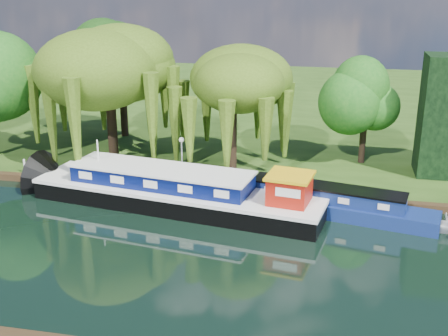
# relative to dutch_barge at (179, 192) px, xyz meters

# --- Properties ---
(ground) EXTENTS (120.00, 120.00, 0.00)m
(ground) POSITION_rel_dutch_barge_xyz_m (-1.57, -5.94, -0.93)
(ground) COLOR black
(far_bank) EXTENTS (120.00, 52.00, 0.45)m
(far_bank) POSITION_rel_dutch_barge_xyz_m (-1.57, 28.06, -0.71)
(far_bank) COLOR #214011
(far_bank) RESTS_ON ground
(dutch_barge) EXTENTS (18.28, 6.78, 3.77)m
(dutch_barge) POSITION_rel_dutch_barge_xyz_m (0.00, 0.00, 0.00)
(dutch_barge) COLOR black
(dutch_barge) RESTS_ON ground
(narrowboat) EXTENTS (12.70, 4.67, 1.83)m
(narrowboat) POSITION_rel_dutch_barge_xyz_m (8.75, 0.70, -0.28)
(narrowboat) COLOR navy
(narrowboat) RESTS_ON ground
(white_cruiser) EXTENTS (2.33, 2.02, 1.21)m
(white_cruiser) POSITION_rel_dutch_barge_xyz_m (15.22, -0.64, -0.93)
(white_cruiser) COLOR silver
(white_cruiser) RESTS_ON ground
(willow_left) EXTENTS (7.64, 7.64, 9.16)m
(willow_left) POSITION_rel_dutch_barge_xyz_m (-6.71, 6.36, 6.17)
(willow_left) COLOR black
(willow_left) RESTS_ON far_bank
(willow_right) EXTENTS (6.25, 6.25, 7.61)m
(willow_right) POSITION_rel_dutch_barge_xyz_m (2.06, 6.03, 5.07)
(willow_right) COLOR black
(willow_right) RESTS_ON far_bank
(tree_far_mid) EXTENTS (5.34, 5.34, 8.74)m
(tree_far_mid) POSITION_rel_dutch_barge_xyz_m (-8.38, 12.92, 5.54)
(tree_far_mid) COLOR black
(tree_far_mid) RESTS_ON far_bank
(tree_far_right) EXTENTS (3.98, 3.98, 6.51)m
(tree_far_right) POSITION_rel_dutch_barge_xyz_m (10.94, 9.51, 4.01)
(tree_far_right) COLOR black
(tree_far_right) RESTS_ON far_bank
(lamppost) EXTENTS (0.36, 0.36, 2.56)m
(lamppost) POSITION_rel_dutch_barge_xyz_m (-1.07, 4.56, 1.49)
(lamppost) COLOR silver
(lamppost) RESTS_ON far_bank
(mooring_posts) EXTENTS (19.16, 0.16, 1.00)m
(mooring_posts) POSITION_rel_dutch_barge_xyz_m (-2.07, 2.46, 0.02)
(mooring_posts) COLOR silver
(mooring_posts) RESTS_ON far_bank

